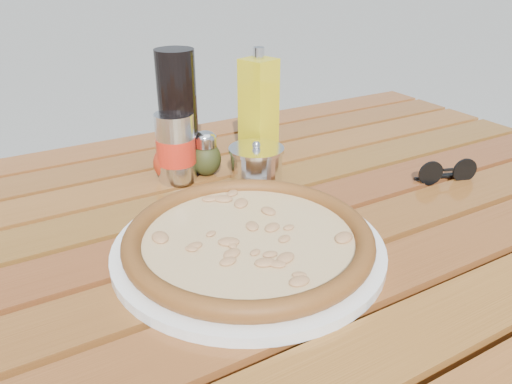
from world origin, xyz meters
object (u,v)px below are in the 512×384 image
pizza (249,238)px  soda_can (176,148)px  parmesan_tin (256,163)px  sunglasses (447,173)px  pepper_shaker (168,159)px  oregano_shaker (206,154)px  table (262,256)px  olive_oil_cruet (259,110)px  plate (249,248)px  dark_bottle (178,115)px

pizza → soda_can: soda_can is taller
parmesan_tin → sunglasses: size_ratio=0.98×
pepper_shaker → oregano_shaker: (0.06, -0.01, 0.00)m
table → oregano_shaker: (-0.01, 0.18, 0.11)m
table → pepper_shaker: 0.24m
oregano_shaker → parmesan_tin: size_ratio=0.76×
oregano_shaker → olive_oil_cruet: 0.13m
plate → table: bearing=49.3°
dark_bottle → sunglasses: bearing=-33.8°
pepper_shaker → dark_bottle: bearing=20.2°
parmesan_tin → sunglasses: bearing=-31.2°
dark_bottle → olive_oil_cruet: size_ratio=1.05×
plate → oregano_shaker: bearing=77.0°
olive_oil_cruet → parmesan_tin: size_ratio=1.95×
pizza → olive_oil_cruet: bearing=57.5°
plate → olive_oil_cruet: size_ratio=1.71×
olive_oil_cruet → sunglasses: size_ratio=1.90×
pepper_shaker → soda_can: 0.03m
table → sunglasses: sunglasses is taller
table → pepper_shaker: (-0.07, 0.20, 0.11)m
plate → oregano_shaker: size_ratio=4.39×
soda_can → dark_bottle: bearing=51.4°
table → sunglasses: (0.34, -0.05, 0.09)m
olive_oil_cruet → sunglasses: (0.23, -0.26, -0.08)m
table → parmesan_tin: bearing=64.1°
dark_bottle → sunglasses: 0.48m
soda_can → sunglasses: soda_can is taller
olive_oil_cruet → parmesan_tin: (-0.05, -0.08, -0.07)m
soda_can → sunglasses: (0.40, -0.24, -0.04)m
parmesan_tin → sunglasses: parmesan_tin is taller
table → dark_bottle: size_ratio=6.36×
pepper_shaker → sunglasses: pepper_shaker is taller
plate → sunglasses: bearing=3.8°
soda_can → parmesan_tin: 0.14m
table → pepper_shaker: pepper_shaker is taller
table → plate: size_ratio=3.89×
oregano_shaker → sunglasses: size_ratio=0.74×
pizza → pepper_shaker: bearing=90.8°
pizza → oregano_shaker: bearing=77.0°
pizza → parmesan_tin: 0.24m
pizza → sunglasses: (0.41, 0.03, -0.01)m
pepper_shaker → olive_oil_cruet: bearing=1.9°
plate → pepper_shaker: bearing=90.8°
plate → dark_bottle: bearing=85.3°
plate → pizza: size_ratio=0.77×
oregano_shaker → dark_bottle: bearing=146.6°
dark_bottle → soda_can: dark_bottle is taller
olive_oil_cruet → parmesan_tin: 0.12m
plate → pizza: pizza is taller
pizza → soda_can: (0.01, 0.27, 0.04)m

